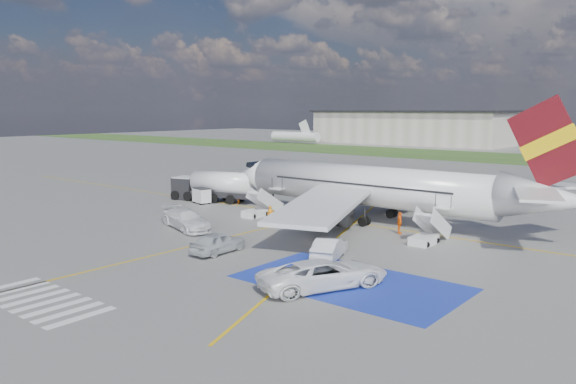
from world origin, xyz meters
The scene contains 20 objects.
ground centered at (0.00, 0.00, 0.00)m, with size 400.00×400.00×0.00m, color #60605E.
grass_strip centered at (0.00, 95.00, 0.01)m, with size 400.00×30.00×0.01m, color #2D4C1E.
taxiway_line_main centered at (0.00, 12.00, 0.01)m, with size 120.00×0.20×0.01m, color gold.
taxiway_line_cross centered at (-5.00, -10.00, 0.01)m, with size 0.20×60.00×0.01m, color gold.
taxiway_line_diag centered at (0.00, 12.00, 0.01)m, with size 0.20×60.00×0.01m, color gold.
staging_box centered at (10.00, -4.00, 0.01)m, with size 14.00×8.00×0.01m, color #1A309E.
crosswalk centered at (-1.80, -18.00, 0.01)m, with size 9.00×4.00×0.01m.
terminal_west centered at (-55.00, 130.00, 5.00)m, with size 60.00×22.00×10.00m, color #9F9989.
airliner centered at (1.51, 14.00, 3.39)m, with size 36.81×32.95×11.92m.
airstairs_fwd centered at (-9.50, 8.70, 0.62)m, with size 1.90×5.20×3.60m.
airstairs_aft centered at (9.00, 8.70, 0.62)m, with size 1.90×5.20×3.60m.
fuel_tanker centered at (-19.90, 12.46, 1.50)m, with size 10.77×5.30×3.56m.
gpu_cart centered at (-19.80, 10.37, 0.82)m, with size 2.44×1.86×1.82m.
car_silver_a centered at (-1.81, -4.14, 0.81)m, with size 1.91×4.76×1.62m, color #B1B4B8.
car_silver_b centered at (5.67, -0.17, 0.80)m, with size 1.69×4.86×1.60m, color #AAACB1.
van_white_a centered at (9.32, -5.88, 1.17)m, with size 2.88×6.24×2.34m, color white.
van_white_b centered at (-10.62, 0.17, 1.14)m, with size 2.36×5.80×2.27m, color silver.
crew_fwd centered at (-6.15, 6.82, 0.84)m, with size 0.61×0.40×1.68m, color orange.
crew_nose centered at (-16.40, 12.75, 0.98)m, with size 0.95×0.74×1.96m, color orange.
crew_aft centered at (5.64, 10.49, 0.96)m, with size 1.13×0.47×1.93m, color orange.
Camera 1 is at (28.54, -32.77, 10.77)m, focal length 35.00 mm.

